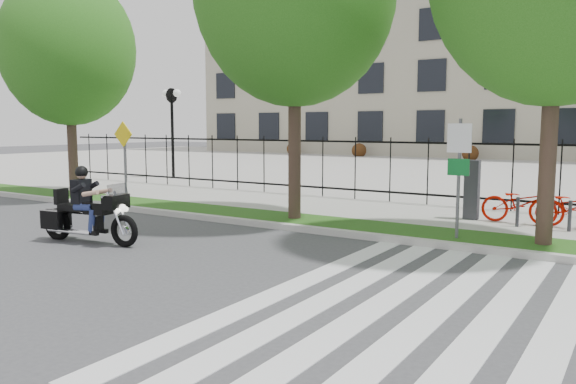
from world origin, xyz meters
The scene contains 13 objects.
ground centered at (0.00, 0.00, 0.00)m, with size 120.00×120.00×0.00m, color #3E3E41.
curb centered at (0.00, 4.10, 0.07)m, with size 60.00×0.20×0.15m, color #B3B2A9.
grass_verge centered at (0.00, 4.95, 0.07)m, with size 60.00×1.50×0.15m, color #194711.
sidewalk centered at (0.00, 7.45, 0.07)m, with size 60.00×3.50×0.15m, color #A6A39B.
plaza centered at (0.00, 25.00, 0.05)m, with size 80.00×34.00×0.10m, color #A6A39B.
crosswalk_stripes centered at (4.83, 0.00, 0.01)m, with size 5.70×8.00×0.01m, color silver, non-canonical shape.
iron_fence centered at (0.00, 9.20, 1.15)m, with size 30.00×0.06×2.00m, color black, non-canonical shape.
office_building centered at (0.00, 44.92, 9.97)m, with size 60.00×21.90×20.15m.
lamp_post_left centered at (-12.00, 12.00, 3.21)m, with size 1.06×0.70×4.25m.
street_tree_0 centered at (-9.76, 4.95, 5.03)m, with size 4.40×4.40×7.42m.
sign_pole_regulatory centered at (3.43, 4.58, 1.74)m, with size 0.50×0.09×2.50m.
sign_pole_warning centered at (-6.75, 4.58, 1.74)m, with size 0.78×0.09×2.49m.
motorcycle_rider centered at (-3.25, 0.52, 0.66)m, with size 2.58×0.91×1.99m.
Camera 1 is at (6.76, -7.10, 2.49)m, focal length 35.00 mm.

